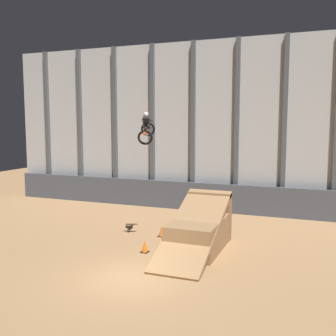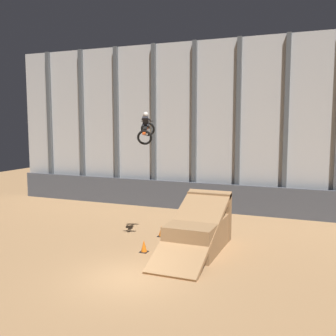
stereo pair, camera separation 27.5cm
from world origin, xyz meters
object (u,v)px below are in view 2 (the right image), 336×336
traffic_cone_arena_edge (144,246)px  traffic_cone_near_ramp (161,231)px  rider_bike_solo (146,129)px  dirt_ramp (199,230)px

traffic_cone_arena_edge → traffic_cone_near_ramp: bearing=95.0°
rider_bike_solo → traffic_cone_arena_edge: 5.67m
traffic_cone_near_ramp → traffic_cone_arena_edge: same height
dirt_ramp → traffic_cone_near_ramp: 2.74m
dirt_ramp → rider_bike_solo: size_ratio=3.17×
dirt_ramp → traffic_cone_arena_edge: dirt_ramp is taller
traffic_cone_near_ramp → rider_bike_solo: bearing=-105.2°
traffic_cone_near_ramp → traffic_cone_arena_edge: (0.23, -2.65, 0.00)m
rider_bike_solo → traffic_cone_near_ramp: (0.31, 1.15, -5.44)m
traffic_cone_near_ramp → traffic_cone_arena_edge: size_ratio=1.00×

